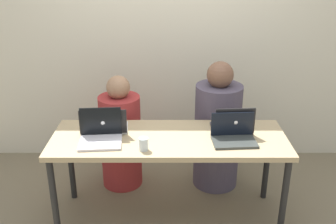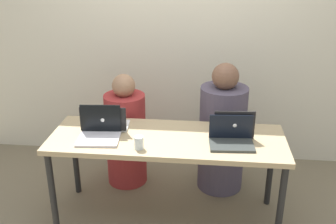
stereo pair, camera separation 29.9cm
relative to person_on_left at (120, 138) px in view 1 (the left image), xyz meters
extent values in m
plane|color=#736750|center=(0.44, -0.52, -0.47)|extent=(12.00, 12.00, 0.00)
cube|color=beige|center=(0.44, 0.63, 0.85)|extent=(4.68, 0.10, 2.64)
cube|color=tan|center=(0.44, -0.52, 0.24)|extent=(1.80, 0.64, 0.04)
cylinder|color=black|center=(-0.41, -0.79, -0.12)|extent=(0.05, 0.05, 0.70)
cylinder|color=black|center=(1.29, -0.79, -0.12)|extent=(0.05, 0.05, 0.70)
cylinder|color=black|center=(-0.41, -0.25, -0.12)|extent=(0.05, 0.05, 0.70)
cylinder|color=black|center=(1.29, -0.25, -0.12)|extent=(0.05, 0.05, 0.70)
cylinder|color=maroon|center=(0.00, 0.00, -0.04)|extent=(0.39, 0.39, 0.87)
sphere|color=#997051|center=(0.00, 0.00, 0.49)|extent=(0.21, 0.21, 0.21)
cylinder|color=#4A4353|center=(0.88, 0.00, 0.02)|extent=(0.50, 0.50, 0.97)
sphere|color=brown|center=(0.88, 0.00, 0.60)|extent=(0.23, 0.23, 0.23)
cube|color=silver|center=(-0.07, -0.38, 0.27)|extent=(0.37, 0.23, 0.02)
cube|color=black|center=(-0.06, -0.49, 0.38)|extent=(0.36, 0.04, 0.19)
sphere|color=white|center=(-0.06, -0.50, 0.38)|extent=(0.03, 0.03, 0.03)
cube|color=silver|center=(-0.07, -0.63, 0.27)|extent=(0.33, 0.26, 0.02)
cube|color=black|center=(-0.08, -0.51, 0.39)|extent=(0.31, 0.03, 0.22)
sphere|color=white|center=(-0.08, -0.49, 0.39)|extent=(0.04, 0.04, 0.04)
cube|color=#363B38|center=(0.92, -0.62, 0.27)|extent=(0.33, 0.22, 0.02)
cube|color=black|center=(0.91, -0.51, 0.38)|extent=(0.32, 0.03, 0.18)
sphere|color=white|center=(0.91, -0.50, 0.38)|extent=(0.03, 0.03, 0.03)
cube|color=#3B363D|center=(0.93, -0.38, 0.27)|extent=(0.32, 0.25, 0.02)
cube|color=black|center=(0.94, -0.49, 0.39)|extent=(0.30, 0.03, 0.21)
sphere|color=white|center=(0.94, -0.51, 0.39)|extent=(0.04, 0.04, 0.04)
cylinder|color=silver|center=(0.26, -0.72, 0.31)|extent=(0.07, 0.07, 0.09)
cylinder|color=silver|center=(0.26, -0.72, 0.29)|extent=(0.06, 0.06, 0.05)
camera|label=1|loc=(0.43, -3.21, 1.60)|focal=42.00mm
camera|label=2|loc=(0.73, -3.19, 1.60)|focal=42.00mm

